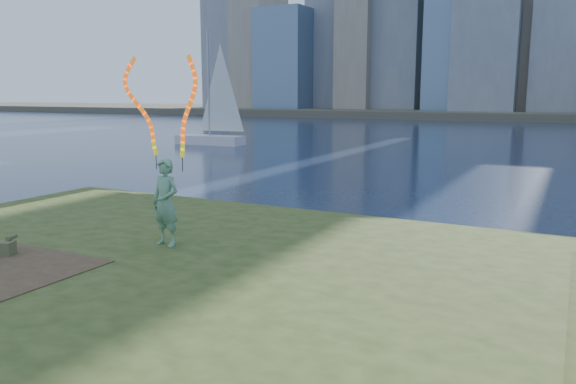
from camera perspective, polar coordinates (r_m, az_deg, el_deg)
The scene contains 6 objects.
ground at distance 12.16m, azimuth -9.26°, elevation -8.89°, with size 320.00×320.00×0.00m, color #17233B.
grassy_knoll at distance 10.41m, azimuth -16.98°, elevation -10.50°, with size 20.00×18.00×0.80m.
far_shore at distance 104.47m, azimuth 23.76°, elevation 7.30°, with size 320.00×40.00×1.20m, color #514C3B.
woman_with_ribbons at distance 11.70m, azimuth -12.30°, elevation 1.33°, with size 2.12×0.48×4.16m.
canvas_bag at distance 12.24m, azimuth -26.87°, elevation -5.08°, with size 0.46×0.51×0.37m.
sailboat at distance 43.95m, azimuth -7.64°, elevation 6.74°, with size 5.80×1.99×8.75m.
Camera 1 is at (6.94, -9.19, 3.90)m, focal length 35.00 mm.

